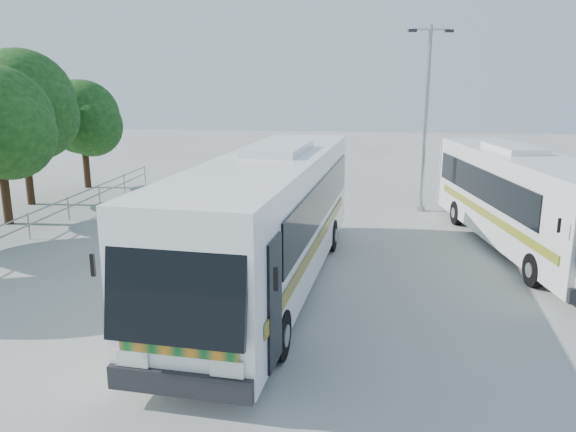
# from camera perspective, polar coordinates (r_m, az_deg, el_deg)

# --- Properties ---
(ground) EXTENTS (100.00, 100.00, 0.00)m
(ground) POSITION_cam_1_polar(r_m,az_deg,el_deg) (17.33, -0.75, -6.17)
(ground) COLOR #AAAAA5
(ground) RESTS_ON ground
(kerb_divider) EXTENTS (0.40, 16.00, 0.15)m
(kerb_divider) POSITION_cam_1_polar(r_m,az_deg,el_deg) (19.58, -6.67, -3.68)
(kerb_divider) COLOR #B2B2AD
(kerb_divider) RESTS_ON ground
(railing) EXTENTS (0.06, 22.00, 1.00)m
(railing) POSITION_cam_1_polar(r_m,az_deg,el_deg) (24.10, -23.67, 0.18)
(railing) COLOR gray
(railing) RESTS_ON ground
(tree_far_d) EXTENTS (5.62, 5.30, 7.33)m
(tree_far_d) POSITION_cam_1_polar(r_m,az_deg,el_deg) (29.39, -25.38, 10.30)
(tree_far_d) COLOR #382314
(tree_far_d) RESTS_ON ground
(tree_far_e) EXTENTS (4.54, 4.28, 5.92)m
(tree_far_e) POSITION_cam_1_polar(r_m,az_deg,el_deg) (33.02, -20.06, 9.39)
(tree_far_e) COLOR #382314
(tree_far_e) RESTS_ON ground
(coach_main) EXTENTS (4.00, 13.84, 3.79)m
(coach_main) POSITION_cam_1_polar(r_m,az_deg,el_deg) (16.02, -1.88, -0.08)
(coach_main) COLOR white
(coach_main) RESTS_ON ground
(coach_adjacent) EXTENTS (4.08, 12.37, 3.37)m
(coach_adjacent) POSITION_cam_1_polar(r_m,az_deg,el_deg) (21.39, 22.62, 1.74)
(coach_adjacent) COLOR silver
(coach_adjacent) RESTS_ON ground
(lamppost) EXTENTS (1.98, 0.64, 8.18)m
(lamppost) POSITION_cam_1_polar(r_m,az_deg,el_deg) (25.96, 13.86, 10.26)
(lamppost) COLOR #989BA0
(lamppost) RESTS_ON ground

